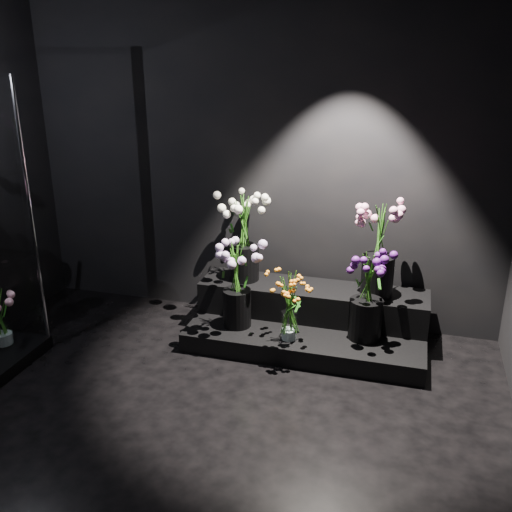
% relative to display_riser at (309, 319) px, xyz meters
% --- Properties ---
extents(floor, '(4.00, 4.00, 0.00)m').
position_rel_display_riser_xyz_m(floor, '(-0.51, -1.63, -0.17)').
color(floor, black).
rests_on(floor, ground).
extents(wall_back, '(4.00, 0.00, 4.00)m').
position_rel_display_riser_xyz_m(wall_back, '(-0.51, 0.37, 1.23)').
color(wall_back, black).
rests_on(wall_back, floor).
extents(display_riser, '(1.84, 0.82, 0.41)m').
position_rel_display_riser_xyz_m(display_riser, '(0.00, 0.00, 0.00)').
color(display_riser, black).
rests_on(display_riser, floor).
extents(bouquet_orange_bells, '(0.27, 0.27, 0.54)m').
position_rel_display_riser_xyz_m(bouquet_orange_bells, '(-0.09, -0.34, 0.26)').
color(bouquet_orange_bells, white).
rests_on(bouquet_orange_bells, display_riser).
extents(bouquet_lilac, '(0.48, 0.48, 0.70)m').
position_rel_display_riser_xyz_m(bouquet_lilac, '(-0.54, -0.22, 0.40)').
color(bouquet_lilac, black).
rests_on(bouquet_lilac, display_riser).
extents(bouquet_purple, '(0.37, 0.37, 0.68)m').
position_rel_display_riser_xyz_m(bouquet_purple, '(0.46, -0.16, 0.36)').
color(bouquet_purple, black).
rests_on(bouquet_purple, display_riser).
extents(bouquet_cream_roses, '(0.52, 0.52, 0.72)m').
position_rel_display_riser_xyz_m(bouquet_cream_roses, '(-0.58, 0.12, 0.66)').
color(bouquet_cream_roses, black).
rests_on(bouquet_cream_roses, display_riser).
extents(bouquet_pink_roses, '(0.38, 0.38, 0.73)m').
position_rel_display_riser_xyz_m(bouquet_pink_roses, '(0.51, 0.09, 0.66)').
color(bouquet_pink_roses, black).
rests_on(bouquet_pink_roses, display_riser).
extents(bouquet_case_base_pink, '(0.41, 0.41, 0.44)m').
position_rel_display_riser_xyz_m(bouquet_case_base_pink, '(-2.20, -0.90, 0.16)').
color(bouquet_case_base_pink, white).
rests_on(bouquet_case_base_pink, display_case).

